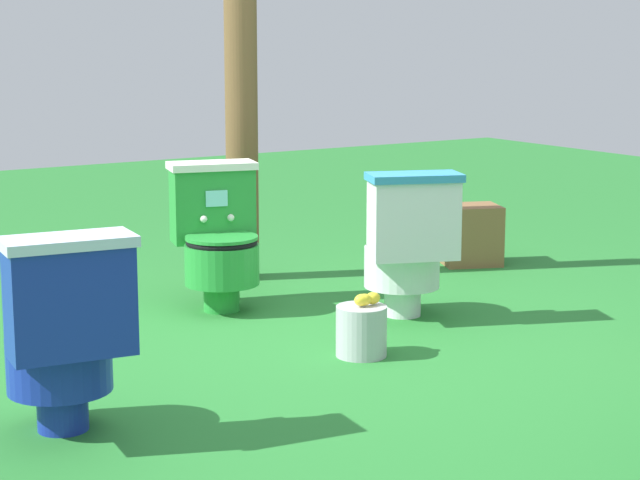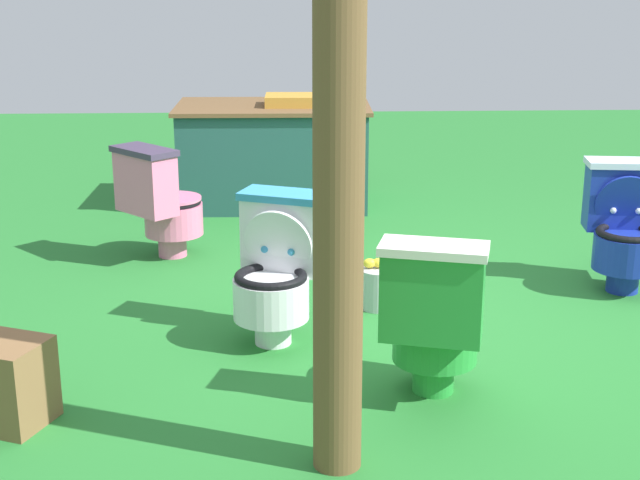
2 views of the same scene
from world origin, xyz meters
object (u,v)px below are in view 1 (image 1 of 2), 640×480
at_px(toilet_blue, 64,332).
at_px(wooden_post, 241,77).
at_px(small_crate, 470,235).
at_px(lemon_bucket, 362,330).
at_px(toilet_green, 218,235).
at_px(toilet_white, 407,243).

height_order(toilet_blue, wooden_post, wooden_post).
distance_m(toilet_blue, wooden_post, 2.70).
xyz_separation_m(toilet_blue, small_crate, (-3.07, -1.53, -0.20)).
height_order(wooden_post, small_crate, wooden_post).
bearing_deg(wooden_post, lemon_bucket, 78.87).
bearing_deg(toilet_blue, toilet_green, 53.29).
xyz_separation_m(wooden_post, lemon_bucket, (0.32, 1.65, -1.00)).
xyz_separation_m(toilet_green, wooden_post, (-0.44, -0.54, 0.75)).
bearing_deg(toilet_white, toilet_blue, -139.72).
bearing_deg(toilet_blue, toilet_white, 25.85).
distance_m(toilet_blue, lemon_bucket, 1.47).
bearing_deg(wooden_post, toilet_blue, 47.61).
bearing_deg(toilet_white, small_crate, 58.88).
relative_size(toilet_blue, toilet_green, 1.00).
xyz_separation_m(toilet_green, toilet_white, (-0.66, 0.70, 0.00)).
relative_size(wooden_post, lemon_bucket, 8.12).
xyz_separation_m(toilet_blue, lemon_bucket, (-1.42, -0.27, -0.26)).
bearing_deg(small_crate, toilet_blue, 26.42).
relative_size(wooden_post, small_crate, 6.35).
relative_size(toilet_white, small_crate, 2.05).
xyz_separation_m(toilet_white, small_crate, (-1.10, -0.85, -0.20)).
height_order(toilet_blue, toilet_white, same).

